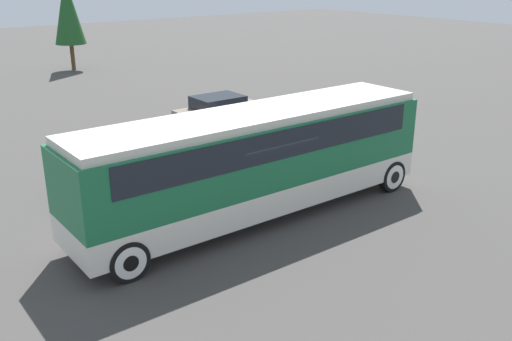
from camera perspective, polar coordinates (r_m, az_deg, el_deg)
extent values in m
plane|color=#423F3D|center=(16.91, 0.00, -4.56)|extent=(120.00, 120.00, 0.00)
cube|color=silver|center=(16.59, 0.00, -2.00)|extent=(11.12, 2.41, 0.76)
cube|color=#19663D|center=(16.17, 0.00, 2.15)|extent=(11.12, 2.41, 1.76)
cube|color=black|center=(16.04, 0.00, 3.63)|extent=(9.78, 2.45, 0.79)
cube|color=beige|center=(15.89, 0.00, 5.56)|extent=(10.89, 2.22, 0.22)
cube|color=#19663D|center=(19.86, 12.53, 4.30)|extent=(0.36, 2.31, 2.02)
cylinder|color=black|center=(19.10, 13.41, -0.53)|extent=(1.03, 0.28, 1.03)
cylinder|color=silver|center=(19.10, 13.41, -0.53)|extent=(0.80, 0.30, 0.80)
cylinder|color=black|center=(19.10, 13.41, -0.53)|extent=(0.39, 0.32, 0.39)
cylinder|color=black|center=(20.45, 8.71, 1.16)|extent=(1.03, 0.28, 1.03)
cylinder|color=silver|center=(20.45, 8.71, 1.16)|extent=(0.80, 0.30, 0.80)
cylinder|color=black|center=(20.45, 8.71, 1.16)|extent=(0.39, 0.32, 0.39)
cylinder|color=black|center=(13.74, -12.66, -8.82)|extent=(1.03, 0.28, 1.03)
cylinder|color=silver|center=(13.74, -12.66, -8.82)|extent=(0.80, 0.30, 0.80)
cylinder|color=black|center=(13.74, -12.66, -8.82)|extent=(0.39, 0.32, 0.39)
cylinder|color=black|center=(15.57, -16.13, -5.58)|extent=(1.03, 0.28, 1.03)
cylinder|color=silver|center=(15.57, -16.13, -5.58)|extent=(0.80, 0.30, 0.80)
cylinder|color=black|center=(15.57, -16.13, -5.58)|extent=(0.39, 0.32, 0.39)
cube|color=navy|center=(19.73, -11.69, 0.36)|extent=(4.67, 1.87, 0.56)
cube|color=black|center=(19.49, -12.29, 1.75)|extent=(2.43, 1.68, 0.53)
cylinder|color=black|center=(19.92, -5.81, 0.27)|extent=(0.69, 0.22, 0.69)
cylinder|color=black|center=(19.92, -5.81, 0.27)|extent=(0.26, 0.26, 0.26)
cylinder|color=black|center=(21.30, -8.22, 1.49)|extent=(0.69, 0.22, 0.69)
cylinder|color=black|center=(21.30, -8.22, 1.49)|extent=(0.26, 0.26, 0.26)
cylinder|color=black|center=(18.39, -15.63, -2.09)|extent=(0.69, 0.22, 0.69)
cylinder|color=black|center=(18.39, -15.63, -2.09)|extent=(0.26, 0.26, 0.26)
cylinder|color=black|center=(19.89, -17.50, -0.61)|extent=(0.69, 0.22, 0.69)
cylinder|color=black|center=(19.89, -17.50, -0.61)|extent=(0.26, 0.26, 0.26)
cube|color=#7A6B5B|center=(26.21, -3.49, 5.64)|extent=(4.14, 1.82, 0.63)
cube|color=black|center=(25.98, -3.82, 6.85)|extent=(2.15, 1.64, 0.55)
cylinder|color=black|center=(26.53, 0.39, 5.34)|extent=(0.67, 0.22, 0.67)
cylinder|color=black|center=(26.53, 0.39, 5.34)|extent=(0.25, 0.26, 0.25)
cylinder|color=black|center=(27.80, -1.69, 6.02)|extent=(0.67, 0.22, 0.67)
cylinder|color=black|center=(27.80, -1.69, 6.02)|extent=(0.25, 0.26, 0.25)
cylinder|color=black|center=(24.76, -5.49, 4.19)|extent=(0.67, 0.22, 0.67)
cylinder|color=black|center=(24.76, -5.49, 4.19)|extent=(0.25, 0.26, 0.25)
cylinder|color=black|center=(26.12, -7.42, 4.94)|extent=(0.67, 0.22, 0.67)
cylinder|color=black|center=(26.12, -7.42, 4.94)|extent=(0.25, 0.26, 0.25)
cube|color=silver|center=(22.78, -3.11, 3.52)|extent=(4.07, 1.76, 0.69)
cube|color=black|center=(22.53, -3.48, 4.96)|extent=(2.12, 1.58, 0.54)
cylinder|color=black|center=(23.15, 1.24, 3.13)|extent=(0.65, 0.22, 0.65)
cylinder|color=black|center=(23.15, 1.24, 3.13)|extent=(0.25, 0.26, 0.25)
cylinder|color=black|center=(24.35, -1.08, 3.98)|extent=(0.65, 0.22, 0.65)
cylinder|color=black|center=(24.35, -1.08, 3.98)|extent=(0.25, 0.26, 0.25)
cylinder|color=black|center=(21.41, -5.39, 1.63)|extent=(0.65, 0.22, 0.65)
cylinder|color=black|center=(21.41, -5.39, 1.63)|extent=(0.25, 0.26, 0.25)
cylinder|color=black|center=(22.70, -7.52, 2.62)|extent=(0.65, 0.22, 0.65)
cylinder|color=black|center=(22.70, -7.52, 2.62)|extent=(0.25, 0.26, 0.25)
cylinder|color=brown|center=(42.68, -17.86, 10.76)|extent=(0.28, 0.28, 1.81)
cone|color=#1E5123|center=(42.34, -18.32, 14.98)|extent=(2.09, 2.09, 4.52)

